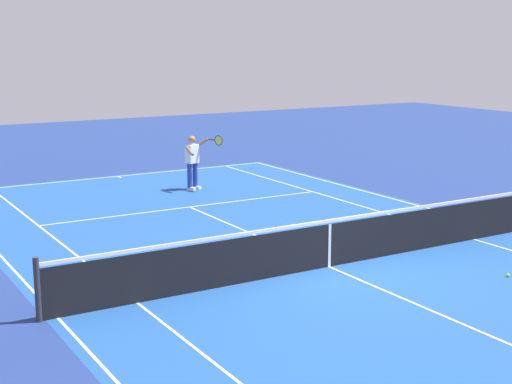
# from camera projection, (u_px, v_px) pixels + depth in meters

# --- Properties ---
(ground_plane) EXTENTS (60.00, 60.00, 0.00)m
(ground_plane) POSITION_uv_depth(u_px,v_px,m) (329.00, 267.00, 14.95)
(ground_plane) COLOR navy
(court_slab) EXTENTS (24.20, 11.40, 0.00)m
(court_slab) POSITION_uv_depth(u_px,v_px,m) (329.00, 267.00, 14.95)
(court_slab) COLOR #1E4C93
(court_slab) RESTS_ON ground_plane
(court_line_markings) EXTENTS (23.85, 11.05, 0.01)m
(court_line_markings) POSITION_uv_depth(u_px,v_px,m) (329.00, 267.00, 14.95)
(court_line_markings) COLOR white
(court_line_markings) RESTS_ON ground_plane
(tennis_net) EXTENTS (0.10, 11.70, 1.08)m
(tennis_net) POSITION_uv_depth(u_px,v_px,m) (329.00, 243.00, 14.85)
(tennis_net) COLOR #2D2D33
(tennis_net) RESTS_ON ground_plane
(tennis_player_near) EXTENTS (0.94, 0.91, 1.70)m
(tennis_player_near) POSITION_uv_depth(u_px,v_px,m) (193.00, 159.00, 22.58)
(tennis_player_near) COLOR navy
(tennis_player_near) RESTS_ON ground_plane
(tennis_ball) EXTENTS (0.07, 0.07, 0.07)m
(tennis_ball) POSITION_uv_depth(u_px,v_px,m) (508.00, 275.00, 14.30)
(tennis_ball) COLOR #CCE01E
(tennis_ball) RESTS_ON ground_plane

